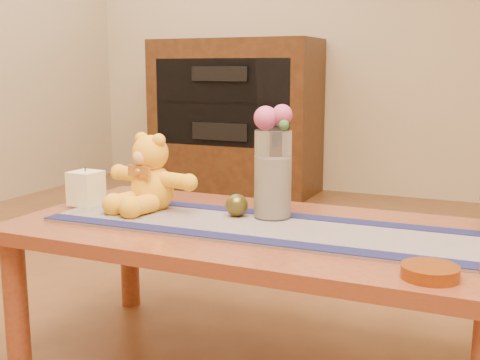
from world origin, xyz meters
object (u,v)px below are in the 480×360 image
at_px(teddy_bear, 152,173).
at_px(glass_vase, 273,174).
at_px(amber_dish, 430,272).
at_px(bronze_ball, 237,205).
at_px(pillar_candle, 86,188).

bearing_deg(teddy_bear, glass_vase, 18.54).
relative_size(teddy_bear, amber_dish, 2.66).
relative_size(glass_vase, bronze_ball, 3.83).
bearing_deg(amber_dish, teddy_bear, 161.37).
height_order(glass_vase, bronze_ball, glass_vase).
distance_m(teddy_bear, amber_dish, 0.94).
relative_size(bronze_ball, amber_dish, 0.54).
height_order(teddy_bear, amber_dish, teddy_bear).
relative_size(pillar_candle, bronze_ball, 1.61).
xyz_separation_m(pillar_candle, amber_dish, (1.11, -0.25, -0.05)).
height_order(pillar_candle, bronze_ball, pillar_candle).
bearing_deg(glass_vase, pillar_candle, -171.96).
xyz_separation_m(pillar_candle, glass_vase, (0.61, 0.09, 0.08)).
bearing_deg(glass_vase, teddy_bear, -174.11).
height_order(pillar_candle, glass_vase, glass_vase).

